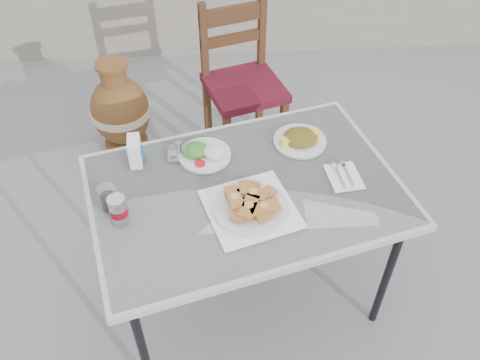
{
  "coord_description": "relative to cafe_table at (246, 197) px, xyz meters",
  "views": [
    {
      "loc": [
        -0.12,
        -1.46,
        2.27
      ],
      "look_at": [
        -0.02,
        0.05,
        0.77
      ],
      "focal_mm": 38.0,
      "sensor_mm": 36.0,
      "label": 1
    }
  ],
  "objects": [
    {
      "name": "salad_chopped_plate",
      "position": [
        0.27,
        0.27,
        0.07
      ],
      "size": [
        0.24,
        0.24,
        0.05
      ],
      "color": "silver",
      "rests_on": "cafe_table"
    },
    {
      "name": "soda_can",
      "position": [
        -0.5,
        -0.15,
        0.12
      ],
      "size": [
        0.07,
        0.07,
        0.12
      ],
      "color": "#BCBCC1",
      "rests_on": "cafe_table"
    },
    {
      "name": "ground",
      "position": [
        -0.0,
        -0.0,
        -0.72
      ],
      "size": [
        80.0,
        80.0,
        0.0
      ],
      "primitive_type": "plane",
      "color": "slate",
      "rests_on": "ground"
    },
    {
      "name": "cutlery_napkin",
      "position": [
        0.41,
        0.05,
        0.06
      ],
      "size": [
        0.15,
        0.19,
        0.01
      ],
      "rotation": [
        0.0,
        0.0,
        0.12
      ],
      "color": "white",
      "rests_on": "cafe_table"
    },
    {
      "name": "terracotta_urn",
      "position": [
        -0.71,
        1.19,
        -0.41
      ],
      "size": [
        0.38,
        0.38,
        0.66
      ],
      "color": "brown",
      "rests_on": "ground"
    },
    {
      "name": "condiment_caddy",
      "position": [
        -0.28,
        0.21,
        0.08
      ],
      "size": [
        0.1,
        0.08,
        0.07
      ],
      "rotation": [
        0.0,
        0.0,
        0.03
      ],
      "color": "#BABBC2",
      "rests_on": "cafe_table"
    },
    {
      "name": "pide_plate",
      "position": [
        0.01,
        -0.12,
        0.09
      ],
      "size": [
        0.43,
        0.43,
        0.07
      ],
      "rotation": [
        0.0,
        0.0,
        0.3
      ],
      "color": "white",
      "rests_on": "cafe_table"
    },
    {
      "name": "cafe_table",
      "position": [
        0.0,
        0.0,
        0.0
      ],
      "size": [
        1.45,
        1.16,
        0.77
      ],
      "rotation": [
        0.0,
        0.0,
        0.26
      ],
      "color": "black",
      "rests_on": "ground"
    },
    {
      "name": "cola_glass",
      "position": [
        -0.54,
        -0.07,
        0.1
      ],
      "size": [
        0.07,
        0.07,
        0.1
      ],
      "color": "white",
      "rests_on": "cafe_table"
    },
    {
      "name": "salad_rice_plate",
      "position": [
        -0.17,
        0.21,
        0.08
      ],
      "size": [
        0.23,
        0.23,
        0.06
      ],
      "color": "silver",
      "rests_on": "cafe_table"
    },
    {
      "name": "napkin_holder",
      "position": [
        -0.46,
        0.19,
        0.12
      ],
      "size": [
        0.07,
        0.11,
        0.12
      ],
      "rotation": [
        0.0,
        0.0,
        0.08
      ],
      "color": "white",
      "rests_on": "cafe_table"
    },
    {
      "name": "chair",
      "position": [
        0.07,
        1.17,
        -0.21
      ],
      "size": [
        0.55,
        0.55,
        0.99
      ],
      "rotation": [
        0.0,
        0.0,
        0.31
      ],
      "color": "#3B2410",
      "rests_on": "ground"
    }
  ]
}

